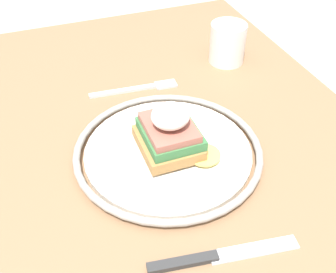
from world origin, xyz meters
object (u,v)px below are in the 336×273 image
fork (137,89)px  cup (228,43)px  knife (212,257)px  sandwich (170,132)px  plate (168,151)px

fork → cup: bearing=100.4°
knife → fork: bearing=176.3°
sandwich → cup: (-0.21, 0.19, -0.00)m
sandwich → fork: 0.18m
plate → fork: plate is taller
cup → knife: bearing=-28.6°
fork → sandwich: bearing=-2.1°
fork → knife: (0.34, -0.02, 0.00)m
plate → sandwich: (0.00, 0.00, 0.03)m
sandwich → fork: sandwich is taller
sandwich → cup: 0.28m
fork → knife: bearing=-3.7°
plate → sandwich: 0.03m
sandwich → knife: (0.17, -0.02, -0.04)m
plate → fork: 0.17m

